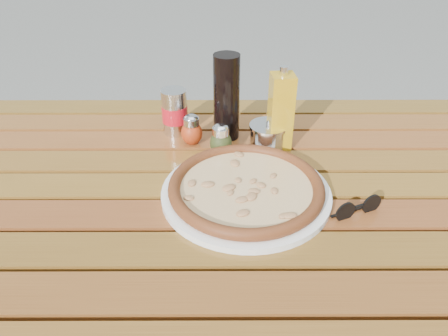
{
  "coord_description": "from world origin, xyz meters",
  "views": [
    {
      "loc": [
        -0.0,
        -0.79,
        1.31
      ],
      "look_at": [
        0.0,
        0.02,
        0.78
      ],
      "focal_mm": 35.0,
      "sensor_mm": 36.0,
      "label": 1
    }
  ],
  "objects_px": {
    "pepper_shaker": "(192,130)",
    "soda_can": "(175,112)",
    "parmesan_tin": "(268,135)",
    "pizza": "(246,187)",
    "plate": "(246,193)",
    "oregano_shaker": "(221,140)",
    "dark_bottle": "(227,98)",
    "sunglasses": "(358,208)",
    "table": "(224,211)",
    "olive_oil_cruet": "(281,111)"
  },
  "relations": [
    {
      "from": "pepper_shaker",
      "to": "oregano_shaker",
      "type": "relative_size",
      "value": 1.0
    },
    {
      "from": "soda_can",
      "to": "oregano_shaker",
      "type": "bearing_deg",
      "value": -42.99
    },
    {
      "from": "pizza",
      "to": "oregano_shaker",
      "type": "height_order",
      "value": "oregano_shaker"
    },
    {
      "from": "plate",
      "to": "parmesan_tin",
      "type": "xyz_separation_m",
      "value": [
        0.06,
        0.21,
        0.02
      ]
    },
    {
      "from": "table",
      "to": "sunglasses",
      "type": "height_order",
      "value": "sunglasses"
    },
    {
      "from": "plate",
      "to": "pepper_shaker",
      "type": "relative_size",
      "value": 4.39
    },
    {
      "from": "plate",
      "to": "dark_bottle",
      "type": "relative_size",
      "value": 1.64
    },
    {
      "from": "table",
      "to": "parmesan_tin",
      "type": "xyz_separation_m",
      "value": [
        0.11,
        0.17,
        0.11
      ]
    },
    {
      "from": "pizza",
      "to": "oregano_shaker",
      "type": "xyz_separation_m",
      "value": [
        -0.05,
        0.17,
        0.02
      ]
    },
    {
      "from": "table",
      "to": "oregano_shaker",
      "type": "xyz_separation_m",
      "value": [
        -0.01,
        0.13,
        0.11
      ]
    },
    {
      "from": "pizza",
      "to": "plate",
      "type": "bearing_deg",
      "value": 180.0
    },
    {
      "from": "oregano_shaker",
      "to": "dark_bottle",
      "type": "xyz_separation_m",
      "value": [
        0.01,
        0.09,
        0.07
      ]
    },
    {
      "from": "pepper_shaker",
      "to": "sunglasses",
      "type": "height_order",
      "value": "pepper_shaker"
    },
    {
      "from": "pepper_shaker",
      "to": "olive_oil_cruet",
      "type": "relative_size",
      "value": 0.39
    },
    {
      "from": "table",
      "to": "pepper_shaker",
      "type": "xyz_separation_m",
      "value": [
        -0.08,
        0.18,
        0.11
      ]
    },
    {
      "from": "pizza",
      "to": "pepper_shaker",
      "type": "relative_size",
      "value": 4.8
    },
    {
      "from": "olive_oil_cruet",
      "to": "sunglasses",
      "type": "height_order",
      "value": "olive_oil_cruet"
    },
    {
      "from": "table",
      "to": "pepper_shaker",
      "type": "relative_size",
      "value": 17.07
    },
    {
      "from": "pizza",
      "to": "sunglasses",
      "type": "distance_m",
      "value": 0.23
    },
    {
      "from": "pepper_shaker",
      "to": "sunglasses",
      "type": "xyz_separation_m",
      "value": [
        0.35,
        -0.29,
        -0.02
      ]
    },
    {
      "from": "dark_bottle",
      "to": "sunglasses",
      "type": "distance_m",
      "value": 0.43
    },
    {
      "from": "pepper_shaker",
      "to": "oregano_shaker",
      "type": "bearing_deg",
      "value": -34.85
    },
    {
      "from": "plate",
      "to": "oregano_shaker",
      "type": "relative_size",
      "value": 4.39
    },
    {
      "from": "olive_oil_cruet",
      "to": "table",
      "type": "bearing_deg",
      "value": -129.27
    },
    {
      "from": "dark_bottle",
      "to": "olive_oil_cruet",
      "type": "bearing_deg",
      "value": -21.6
    },
    {
      "from": "pepper_shaker",
      "to": "dark_bottle",
      "type": "xyz_separation_m",
      "value": [
        0.09,
        0.04,
        0.07
      ]
    },
    {
      "from": "plate",
      "to": "pepper_shaker",
      "type": "bearing_deg",
      "value": 119.71
    },
    {
      "from": "table",
      "to": "oregano_shaker",
      "type": "distance_m",
      "value": 0.17
    },
    {
      "from": "olive_oil_cruet",
      "to": "pizza",
      "type": "bearing_deg",
      "value": -113.46
    },
    {
      "from": "table",
      "to": "soda_can",
      "type": "distance_m",
      "value": 0.31
    },
    {
      "from": "plate",
      "to": "pepper_shaker",
      "type": "distance_m",
      "value": 0.26
    },
    {
      "from": "table",
      "to": "sunglasses",
      "type": "distance_m",
      "value": 0.3
    },
    {
      "from": "pepper_shaker",
      "to": "parmesan_tin",
      "type": "distance_m",
      "value": 0.19
    },
    {
      "from": "pepper_shaker",
      "to": "soda_can",
      "type": "relative_size",
      "value": 0.68
    },
    {
      "from": "oregano_shaker",
      "to": "parmesan_tin",
      "type": "distance_m",
      "value": 0.13
    },
    {
      "from": "soda_can",
      "to": "sunglasses",
      "type": "bearing_deg",
      "value": -41.42
    },
    {
      "from": "pepper_shaker",
      "to": "soda_can",
      "type": "distance_m",
      "value": 0.08
    },
    {
      "from": "soda_can",
      "to": "pizza",
      "type": "bearing_deg",
      "value": -58.5
    },
    {
      "from": "plate",
      "to": "soda_can",
      "type": "bearing_deg",
      "value": 121.5
    },
    {
      "from": "pepper_shaker",
      "to": "parmesan_tin",
      "type": "relative_size",
      "value": 0.69
    },
    {
      "from": "pepper_shaker",
      "to": "oregano_shaker",
      "type": "height_order",
      "value": "same"
    },
    {
      "from": "soda_can",
      "to": "plate",
      "type": "bearing_deg",
      "value": -58.5
    },
    {
      "from": "pizza",
      "to": "olive_oil_cruet",
      "type": "relative_size",
      "value": 1.88
    },
    {
      "from": "pizza",
      "to": "olive_oil_cruet",
      "type": "bearing_deg",
      "value": 66.54
    },
    {
      "from": "oregano_shaker",
      "to": "soda_can",
      "type": "xyz_separation_m",
      "value": [
        -0.12,
        0.11,
        0.02
      ]
    },
    {
      "from": "dark_bottle",
      "to": "parmesan_tin",
      "type": "relative_size",
      "value": 1.85
    },
    {
      "from": "soda_can",
      "to": "parmesan_tin",
      "type": "xyz_separation_m",
      "value": [
        0.24,
        -0.07,
        -0.03
      ]
    },
    {
      "from": "plate",
      "to": "sunglasses",
      "type": "distance_m",
      "value": 0.23
    },
    {
      "from": "oregano_shaker",
      "to": "olive_oil_cruet",
      "type": "distance_m",
      "value": 0.16
    },
    {
      "from": "soda_can",
      "to": "olive_oil_cruet",
      "type": "height_order",
      "value": "olive_oil_cruet"
    }
  ]
}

